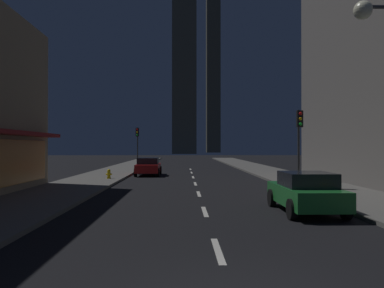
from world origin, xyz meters
name	(u,v)px	position (x,y,z in m)	size (l,w,h in m)	color
ground_plane	(191,171)	(0.00, 32.00, -0.05)	(78.00, 136.00, 0.10)	black
sidewalk_right	(262,170)	(7.00, 32.00, 0.07)	(4.00, 76.00, 0.15)	#605E59
sidewalk_left	(119,170)	(-7.00, 32.00, 0.07)	(4.00, 76.00, 0.15)	#605E59
lane_marking_center	(197,188)	(0.00, 16.20, 0.01)	(0.16, 38.60, 0.01)	silver
skyscraper_distant_tall	(184,53)	(-0.32, 119.92, 33.06)	(7.83, 5.84, 66.13)	#5D5845
skyscraper_distant_mid	(213,71)	(11.42, 148.74, 32.62)	(5.41, 6.48, 65.25)	brown
car_parked_near	(306,192)	(3.60, 8.17, 0.74)	(1.98, 4.24, 1.45)	#1E722D
car_parked_far	(148,166)	(-3.60, 25.97, 0.74)	(1.98, 4.24, 1.45)	#B21919
fire_hydrant_far_left	(109,174)	(-5.90, 21.22, 0.45)	(0.42, 0.30, 0.65)	gold
traffic_light_near_right	(299,131)	(5.50, 15.12, 3.19)	(0.32, 0.48, 4.20)	#2D2D2D
traffic_light_far_left	(137,139)	(-5.50, 34.53, 3.19)	(0.32, 0.48, 4.20)	#2D2D2D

